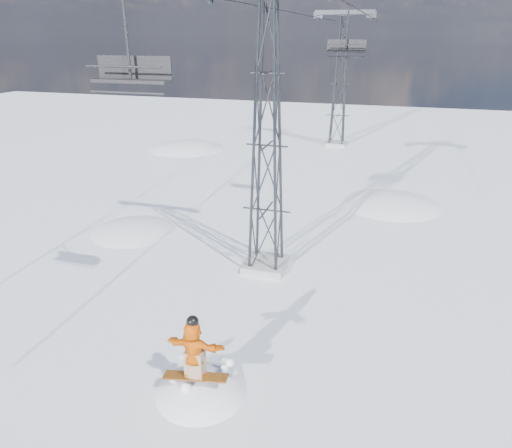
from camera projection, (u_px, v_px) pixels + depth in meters
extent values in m
plane|color=white|center=(169.00, 388.00, 13.37)|extent=(120.00, 120.00, 0.00)
sphere|color=white|center=(147.00, 349.00, 26.99)|extent=(16.00, 16.00, 16.00)
sphere|color=white|center=(375.00, 333.00, 31.44)|extent=(20.00, 20.00, 20.00)
sphere|color=white|center=(193.00, 251.00, 45.28)|extent=(22.00, 22.00, 22.00)
cube|color=#999999|center=(266.00, 265.00, 20.19)|extent=(1.80, 1.80, 0.30)
cube|color=#999999|center=(336.00, 144.00, 42.33)|extent=(1.80, 1.80, 0.30)
cube|color=#2B2D33|center=(345.00, 12.00, 38.04)|extent=(5.00, 0.35, 0.35)
cube|color=#2B2D33|center=(319.00, 15.00, 38.69)|extent=(0.80, 0.25, 0.50)
cube|color=#2B2D33|center=(372.00, 15.00, 37.55)|extent=(0.80, 0.25, 0.50)
cylinder|color=black|center=(282.00, 11.00, 26.81)|extent=(0.06, 51.00, 0.06)
cylinder|color=black|center=(358.00, 10.00, 25.67)|extent=(0.06, 51.00, 0.06)
sphere|color=white|center=(204.00, 436.00, 13.92)|extent=(4.40, 4.40, 4.40)
cube|color=#AF6117|center=(195.00, 376.00, 12.67)|extent=(1.88, 0.53, 0.22)
imported|color=orange|center=(194.00, 350.00, 12.32)|extent=(1.68, 0.57, 1.79)
cube|color=#9A7C5F|center=(195.00, 364.00, 12.50)|extent=(0.51, 0.40, 0.82)
sphere|color=black|center=(192.00, 322.00, 11.98)|extent=(0.33, 0.33, 0.33)
cylinder|color=black|center=(126.00, 32.00, 11.77)|extent=(0.09, 0.09, 2.41)
cube|color=black|center=(131.00, 81.00, 12.23)|extent=(2.19, 0.49, 0.09)
cube|color=black|center=(134.00, 67.00, 12.32)|extent=(2.19, 0.07, 0.60)
cylinder|color=black|center=(127.00, 93.00, 12.10)|extent=(2.19, 0.07, 0.07)
cylinder|color=black|center=(123.00, 67.00, 11.79)|extent=(2.19, 0.05, 0.05)
cylinder|color=black|center=(347.00, 28.00, 21.44)|extent=(0.07, 0.07, 2.03)
cube|color=black|center=(346.00, 51.00, 21.84)|extent=(1.85, 0.42, 0.07)
cube|color=black|center=(347.00, 45.00, 21.91)|extent=(1.85, 0.06, 0.51)
cylinder|color=black|center=(345.00, 57.00, 21.72)|extent=(1.85, 0.06, 0.06)
cylinder|color=black|center=(346.00, 44.00, 21.47)|extent=(1.85, 0.05, 0.05)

